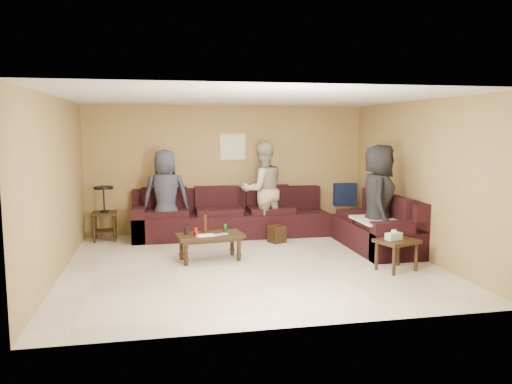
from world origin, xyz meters
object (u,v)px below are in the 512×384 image
(sectional_sofa, at_px, (279,223))
(waste_bin, at_px, (277,234))
(person_right, at_px, (378,200))
(end_table_left, at_px, (104,212))
(coffee_table, at_px, (210,238))
(person_middle, at_px, (263,190))
(side_table_right, at_px, (396,244))
(person_left, at_px, (166,195))

(sectional_sofa, xyz_separation_m, waste_bin, (-0.08, -0.16, -0.17))
(sectional_sofa, height_order, person_right, person_right)
(sectional_sofa, relative_size, end_table_left, 4.62)
(coffee_table, relative_size, person_middle, 0.60)
(coffee_table, bearing_deg, waste_bin, 37.18)
(sectional_sofa, relative_size, person_middle, 2.58)
(end_table_left, distance_m, side_table_right, 5.22)
(sectional_sofa, xyz_separation_m, side_table_right, (1.20, -2.26, 0.07))
(end_table_left, relative_size, side_table_right, 1.48)
(sectional_sofa, bearing_deg, person_left, 169.80)
(waste_bin, height_order, person_left, person_left)
(end_table_left, xyz_separation_m, person_right, (4.52, -1.88, 0.38))
(end_table_left, height_order, person_left, person_left)
(sectional_sofa, distance_m, person_right, 1.95)
(sectional_sofa, bearing_deg, side_table_right, -62.04)
(coffee_table, xyz_separation_m, waste_bin, (1.33, 1.01, -0.21))
(end_table_left, distance_m, waste_bin, 3.20)
(sectional_sofa, relative_size, coffee_table, 4.31)
(waste_bin, height_order, person_middle, person_middle)
(person_middle, bearing_deg, coffee_table, 40.16)
(side_table_right, bearing_deg, person_left, 140.98)
(side_table_right, distance_m, waste_bin, 2.47)
(waste_bin, bearing_deg, coffee_table, -142.82)
(waste_bin, distance_m, person_middle, 0.92)
(end_table_left, bearing_deg, person_right, -22.63)
(side_table_right, height_order, person_middle, person_middle)
(waste_bin, height_order, person_right, person_right)
(person_right, bearing_deg, person_middle, 67.96)
(person_left, xyz_separation_m, person_right, (3.40, -1.64, 0.06))
(sectional_sofa, height_order, side_table_right, sectional_sofa)
(person_middle, bearing_deg, waste_bin, 94.93)
(coffee_table, height_order, end_table_left, end_table_left)
(side_table_right, height_order, person_left, person_left)
(coffee_table, xyz_separation_m, end_table_left, (-1.76, 1.78, 0.16))
(sectional_sofa, xyz_separation_m, person_middle, (-0.24, 0.36, 0.58))
(sectional_sofa, relative_size, waste_bin, 15.11)
(side_table_right, relative_size, person_middle, 0.38)
(side_table_right, distance_m, person_middle, 3.03)
(waste_bin, relative_size, person_right, 0.17)
(end_table_left, relative_size, person_middle, 0.56)
(sectional_sofa, height_order, end_table_left, end_table_left)
(waste_bin, bearing_deg, end_table_left, 165.97)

